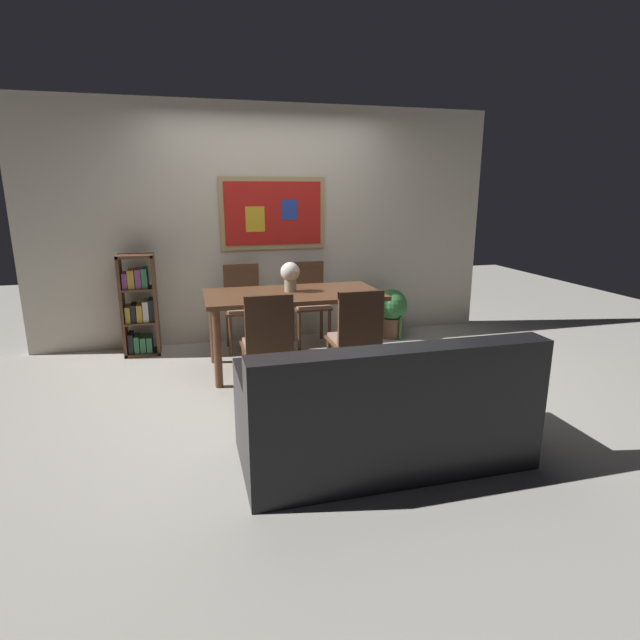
# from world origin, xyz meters

# --- Properties ---
(ground_plane) EXTENTS (12.00, 12.00, 0.00)m
(ground_plane) POSITION_xyz_m (0.00, 0.00, 0.00)
(ground_plane) COLOR #B7B2A8
(wall_back_with_painting) EXTENTS (5.20, 0.14, 2.60)m
(wall_back_with_painting) POSITION_xyz_m (0.00, 1.50, 1.30)
(wall_back_with_painting) COLOR beige
(wall_back_with_painting) RESTS_ON ground_plane
(dining_table) EXTENTS (1.66, 0.84, 0.75)m
(dining_table) POSITION_xyz_m (0.03, 0.39, 0.65)
(dining_table) COLOR brown
(dining_table) RESTS_ON ground_plane
(dining_chair_near_left) EXTENTS (0.40, 0.41, 0.91)m
(dining_chair_near_left) POSITION_xyz_m (-0.34, -0.35, 0.54)
(dining_chair_near_left) COLOR brown
(dining_chair_near_left) RESTS_ON ground_plane
(dining_chair_far_right) EXTENTS (0.40, 0.41, 0.91)m
(dining_chair_far_right) POSITION_xyz_m (0.37, 1.16, 0.54)
(dining_chair_far_right) COLOR brown
(dining_chair_far_right) RESTS_ON ground_plane
(dining_chair_far_left) EXTENTS (0.40, 0.41, 0.91)m
(dining_chair_far_left) POSITION_xyz_m (-0.36, 1.15, 0.54)
(dining_chair_far_left) COLOR brown
(dining_chair_far_left) RESTS_ON ground_plane
(dining_chair_near_right) EXTENTS (0.40, 0.41, 0.91)m
(dining_chair_near_right) POSITION_xyz_m (0.41, -0.38, 0.54)
(dining_chair_near_right) COLOR brown
(dining_chair_near_right) RESTS_ON ground_plane
(leather_couch) EXTENTS (1.80, 0.84, 0.84)m
(leather_couch) POSITION_xyz_m (0.22, -1.49, 0.31)
(leather_couch) COLOR black
(leather_couch) RESTS_ON ground_plane
(bookshelf) EXTENTS (0.36, 0.28, 1.06)m
(bookshelf) POSITION_xyz_m (-1.43, 1.21, 0.50)
(bookshelf) COLOR brown
(bookshelf) RESTS_ON ground_plane
(potted_ivy) EXTENTS (0.37, 0.37, 0.57)m
(potted_ivy) POSITION_xyz_m (1.36, 1.13, 0.31)
(potted_ivy) COLOR brown
(potted_ivy) RESTS_ON ground_plane
(flower_vase) EXTENTS (0.19, 0.18, 0.28)m
(flower_vase) POSITION_xyz_m (0.02, 0.45, 0.91)
(flower_vase) COLOR tan
(flower_vase) RESTS_ON dining_table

